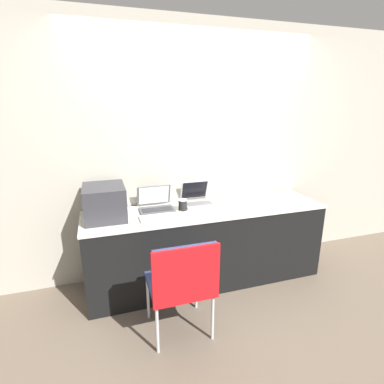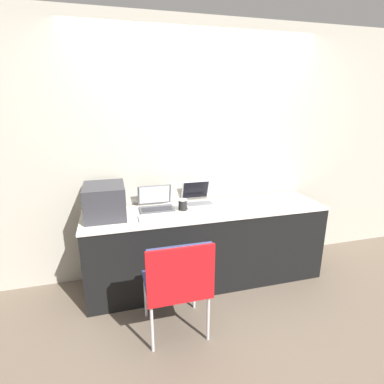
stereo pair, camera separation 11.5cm
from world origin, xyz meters
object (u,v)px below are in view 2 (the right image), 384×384
object	(u,v)px
printer	(105,200)
chair	(178,279)
coffee_cup	(183,205)
external_keyboard	(161,217)
mouse	(189,214)
laptop_left	(156,204)
laptop_right	(198,199)

from	to	relation	value
printer	chair	xyz separation A→B (m)	(0.50, -0.79, -0.42)
printer	coffee_cup	size ratio (longest dim) A/B	3.81
external_keyboard	chair	world-z (taller)	chair
coffee_cup	mouse	bearing A→B (deg)	-84.13
printer	laptop_left	bearing A→B (deg)	10.79
laptop_right	mouse	distance (m)	0.38
chair	coffee_cup	bearing A→B (deg)	73.44
coffee_cup	chair	size ratio (longest dim) A/B	0.13
mouse	chair	distance (m)	0.70
printer	external_keyboard	size ratio (longest dim) A/B	1.03
external_keyboard	mouse	xyz separation A→B (m)	(0.26, -0.03, 0.01)
laptop_right	mouse	size ratio (longest dim) A/B	5.12
mouse	chair	xyz separation A→B (m)	(-0.25, -0.60, -0.27)
printer	laptop_left	world-z (taller)	printer
printer	external_keyboard	bearing A→B (deg)	-18.36
external_keyboard	laptop_left	bearing A→B (deg)	91.30
laptop_left	coffee_cup	world-z (taller)	laptop_left
laptop_left	chair	size ratio (longest dim) A/B	0.40
coffee_cup	mouse	size ratio (longest dim) A/B	1.86
laptop_right	mouse	bearing A→B (deg)	-119.42
laptop_left	chair	world-z (taller)	laptop_left
laptop_left	laptop_right	bearing A→B (deg)	6.09
coffee_cup	mouse	distance (m)	0.18
laptop_left	external_keyboard	xyz separation A→B (m)	(0.01, -0.25, -0.04)
mouse	external_keyboard	bearing A→B (deg)	174.18
laptop_left	laptop_right	xyz separation A→B (m)	(0.45, 0.05, -0.00)
chair	laptop_left	bearing A→B (deg)	91.14
mouse	chair	bearing A→B (deg)	-112.50
external_keyboard	mouse	world-z (taller)	mouse
laptop_left	mouse	world-z (taller)	laptop_left
external_keyboard	mouse	distance (m)	0.26
mouse	coffee_cup	bearing A→B (deg)	95.87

